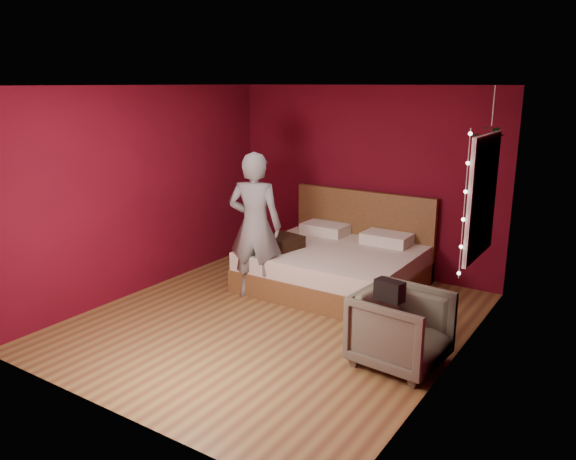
{
  "coord_description": "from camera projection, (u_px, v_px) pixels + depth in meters",
  "views": [
    {
      "loc": [
        3.39,
        -4.88,
        2.63
      ],
      "look_at": [
        -0.07,
        0.4,
        0.97
      ],
      "focal_mm": 35.0,
      "sensor_mm": 36.0,
      "label": 1
    }
  ],
  "objects": [
    {
      "name": "armchair",
      "position": [
        401.0,
        329.0,
        5.31
      ],
      "size": [
        0.87,
        0.85,
        0.74
      ],
      "primitive_type": "imported",
      "rotation": [
        0.0,
        0.0,
        1.49
      ],
      "color": "#575645",
      "rests_on": "ground"
    },
    {
      "name": "bed",
      "position": [
        337.0,
        264.0,
        7.44
      ],
      "size": [
        2.11,
        1.79,
        1.16
      ],
      "color": "brown",
      "rests_on": "ground"
    },
    {
      "name": "window",
      "position": [
        482.0,
        197.0,
        5.72
      ],
      "size": [
        0.05,
        0.97,
        1.27
      ],
      "color": "white",
      "rests_on": "room_walls"
    },
    {
      "name": "floor",
      "position": [
        274.0,
        320.0,
        6.41
      ],
      "size": [
        4.5,
        4.5,
        0.0
      ],
      "primitive_type": "plane",
      "color": "olive",
      "rests_on": "ground"
    },
    {
      "name": "handbag",
      "position": [
        390.0,
        290.0,
        5.01
      ],
      "size": [
        0.28,
        0.18,
        0.19
      ],
      "primitive_type": "cube",
      "rotation": [
        0.0,
        0.0,
        -0.18
      ],
      "color": "black",
      "rests_on": "armchair"
    },
    {
      "name": "hanging_plant",
      "position": [
        490.0,
        144.0,
        6.03
      ],
      "size": [
        0.41,
        0.37,
        0.81
      ],
      "color": "silver",
      "rests_on": "room_walls"
    },
    {
      "name": "room_walls",
      "position": [
        273.0,
        174.0,
        5.98
      ],
      "size": [
        4.04,
        4.54,
        2.62
      ],
      "color": "#5B0918",
      "rests_on": "ground"
    },
    {
      "name": "throw_pillow",
      "position": [
        283.0,
        242.0,
        7.36
      ],
      "size": [
        0.51,
        0.51,
        0.15
      ],
      "primitive_type": "cube",
      "rotation": [
        0.0,
        0.0,
        -0.2
      ],
      "color": "black",
      "rests_on": "bed"
    },
    {
      "name": "fairy_lights",
      "position": [
        464.0,
        206.0,
        5.3
      ],
      "size": [
        0.04,
        0.04,
        1.45
      ],
      "color": "silver",
      "rests_on": "room_walls"
    },
    {
      "name": "person",
      "position": [
        255.0,
        226.0,
        6.91
      ],
      "size": [
        0.77,
        0.63,
        1.83
      ],
      "primitive_type": "imported",
      "rotation": [
        0.0,
        0.0,
        3.47
      ],
      "color": "slate",
      "rests_on": "ground"
    }
  ]
}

